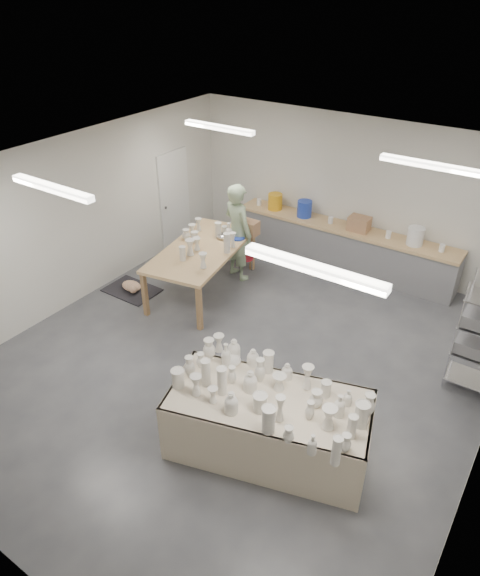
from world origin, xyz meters
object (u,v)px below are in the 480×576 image
Objects in this scene: drying_table at (268,422)px; potter at (238,232)px; red_stool at (245,258)px; work_table at (207,247)px.

drying_table is 4.45m from potter.
potter is 0.74m from red_stool.
red_stool is at bearing 68.62° from work_table.
drying_table reaches higher than red_stool.
work_table is 1.34× the size of potter.
potter reaches higher than drying_table.
red_stool is at bearing 111.03° from drying_table.
potter is 4.52× the size of red_stool.
work_table reaches higher than red_stool.
drying_table is 1.38× the size of potter.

